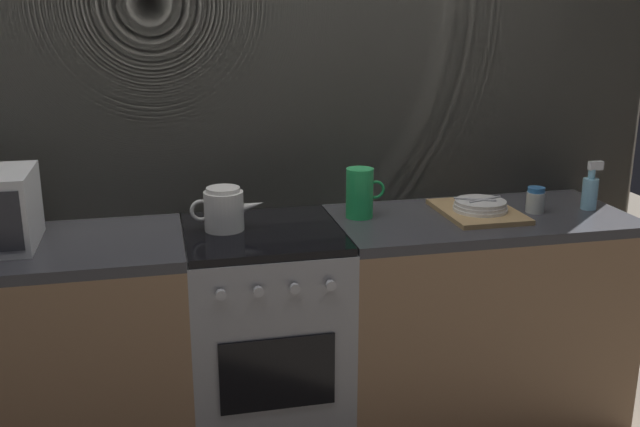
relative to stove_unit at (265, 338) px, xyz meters
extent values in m
cube|color=#B2AD9E|center=(0.00, 0.33, 0.75)|extent=(3.60, 0.05, 2.40)
cube|color=silver|center=(0.00, 0.30, 0.75)|extent=(3.58, 0.01, 2.39)
cube|color=#997251|center=(-0.90, 0.00, -0.02)|extent=(1.20, 0.60, 0.86)
cube|color=#38383D|center=(-0.90, 0.00, 0.43)|extent=(1.20, 0.60, 0.04)
cube|color=#9E9EA3|center=(0.00, 0.00, -0.01)|extent=(0.60, 0.60, 0.87)
cube|color=black|center=(0.00, 0.00, 0.44)|extent=(0.59, 0.59, 0.03)
cube|color=black|center=(0.00, -0.30, 0.00)|extent=(0.42, 0.01, 0.28)
cylinder|color=#B7B7BC|center=(-0.19, -0.32, 0.33)|extent=(0.04, 0.02, 0.04)
cylinder|color=#B7B7BC|center=(-0.06, -0.32, 0.33)|extent=(0.04, 0.02, 0.04)
cylinder|color=#B7B7BC|center=(0.06, -0.32, 0.33)|extent=(0.04, 0.02, 0.04)
cylinder|color=#B7B7BC|center=(0.19, -0.32, 0.33)|extent=(0.04, 0.02, 0.04)
cube|color=#997251|center=(0.90, 0.00, -0.02)|extent=(1.20, 0.60, 0.86)
cube|color=#38383D|center=(0.90, 0.00, 0.43)|extent=(1.20, 0.60, 0.04)
cube|color=#333338|center=(-0.87, -0.15, 0.59)|extent=(0.09, 0.01, 0.21)
cylinder|color=white|center=(-0.14, 0.03, 0.53)|extent=(0.15, 0.15, 0.15)
cylinder|color=white|center=(-0.14, 0.03, 0.61)|extent=(0.13, 0.13, 0.02)
cone|color=white|center=(-0.03, 0.03, 0.54)|extent=(0.10, 0.04, 0.05)
torus|color=white|center=(-0.23, 0.03, 0.53)|extent=(0.08, 0.01, 0.08)
cylinder|color=green|center=(0.41, 0.09, 0.55)|extent=(0.11, 0.11, 0.20)
torus|color=green|center=(0.47, 0.09, 0.56)|extent=(0.08, 0.01, 0.08)
cube|color=tan|center=(0.89, 0.02, 0.46)|extent=(0.30, 0.40, 0.02)
cylinder|color=white|center=(0.89, 0.00, 0.48)|extent=(0.22, 0.22, 0.01)
cylinder|color=white|center=(0.89, 0.00, 0.49)|extent=(0.21, 0.21, 0.01)
cylinder|color=white|center=(0.89, 0.00, 0.51)|extent=(0.21, 0.21, 0.01)
cylinder|color=silver|center=(0.91, 0.00, 0.52)|extent=(0.16, 0.07, 0.01)
cube|color=silver|center=(0.87, 0.01, 0.52)|extent=(0.16, 0.09, 0.00)
cylinder|color=silver|center=(1.13, -0.01, 0.49)|extent=(0.08, 0.08, 0.08)
cylinder|color=#2D6BAD|center=(1.13, -0.01, 0.55)|extent=(0.07, 0.07, 0.02)
cylinder|color=#8CCCE5|center=(1.38, -0.01, 0.52)|extent=(0.06, 0.06, 0.13)
cylinder|color=#8CCCE5|center=(1.38, -0.01, 0.60)|extent=(0.03, 0.03, 0.04)
cube|color=white|center=(1.39, -0.01, 0.64)|extent=(0.06, 0.02, 0.04)
camera|label=1|loc=(-0.37, -2.61, 1.28)|focal=40.64mm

